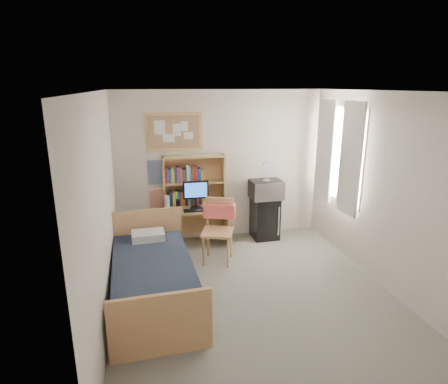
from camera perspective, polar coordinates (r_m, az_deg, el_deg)
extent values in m
cube|color=gray|center=(5.13, 4.50, -15.51)|extent=(3.60, 4.20, 0.02)
cube|color=silver|center=(4.38, 5.27, 15.06)|extent=(3.60, 4.20, 0.02)
cube|color=white|center=(6.55, -0.61, 3.95)|extent=(3.60, 0.04, 2.60)
cube|color=white|center=(2.81, 18.04, -13.91)|extent=(3.60, 0.04, 2.60)
cube|color=white|center=(4.41, -18.09, -2.86)|extent=(0.04, 4.20, 2.60)
cube|color=white|center=(5.39, 23.45, -0.05)|extent=(0.04, 4.20, 2.60)
cube|color=white|center=(6.28, 17.07, 5.51)|extent=(0.10, 1.40, 1.70)
cube|color=white|center=(5.93, 18.69, 4.78)|extent=(0.04, 0.55, 1.70)
cube|color=white|center=(6.61, 15.15, 6.16)|extent=(0.04, 0.55, 1.70)
cube|color=#A57D57|center=(6.32, -7.61, 9.07)|extent=(0.94, 0.03, 0.64)
cube|color=navy|center=(6.42, -10.25, 2.99)|extent=(0.30, 0.01, 0.42)
cube|color=#D94926|center=(6.54, -10.04, -1.02)|extent=(0.28, 0.01, 0.36)
cube|color=#DCAF6B|center=(6.46, -4.26, -5.16)|extent=(1.10, 0.58, 0.68)
cube|color=tan|center=(5.77, -0.99, -6.06)|extent=(0.65, 0.65, 1.00)
cube|color=black|center=(6.76, 6.23, -3.91)|extent=(0.45, 0.45, 0.75)
cube|color=#1C2433|center=(4.93, -10.70, -13.34)|extent=(1.08, 2.04, 0.55)
cube|color=#DCAF6B|center=(6.37, -4.56, 1.76)|extent=(1.05, 0.30, 0.86)
cube|color=black|center=(6.22, -4.30, -0.51)|extent=(0.42, 0.05, 0.45)
cube|color=black|center=(6.16, -4.11, -2.78)|extent=(0.45, 0.15, 0.02)
cube|color=black|center=(6.24, -7.01, -1.91)|extent=(0.07, 0.07, 0.16)
cube|color=black|center=(6.30, -1.56, -1.56)|extent=(0.07, 0.07, 0.18)
cylinder|color=silver|center=(6.18, -8.66, -1.70)|extent=(0.08, 0.08, 0.26)
cube|color=#FF6C61|center=(5.86, -0.68, -2.84)|extent=(0.52, 0.32, 0.24)
cube|color=#BABABF|center=(6.58, 6.42, 0.41)|extent=(0.55, 0.42, 0.32)
cylinder|color=silver|center=(6.51, 6.51, 3.06)|extent=(0.25, 0.25, 0.31)
cube|color=silver|center=(5.46, -11.49, -6.51)|extent=(0.47, 0.34, 0.11)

